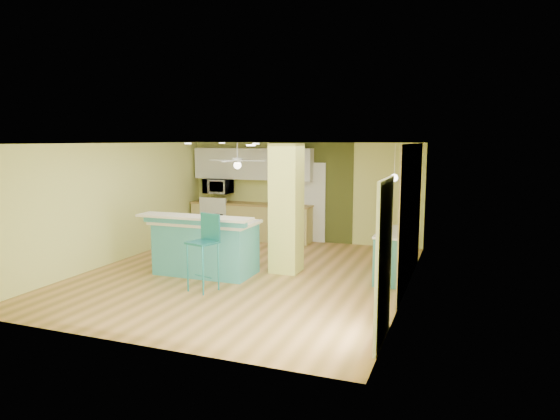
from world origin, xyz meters
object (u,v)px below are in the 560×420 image
object	(u,v)px
bar_stool	(206,240)
fruit_bowl	(276,203)
side_counter	(394,255)
canister	(210,218)
peninsula	(206,246)

from	to	relation	value
bar_stool	fruit_bowl	bearing A→B (deg)	111.34
bar_stool	side_counter	world-z (taller)	bar_stool
fruit_bowl	canister	bearing A→B (deg)	-90.36
canister	peninsula	bearing A→B (deg)	162.39
canister	fruit_bowl	bearing A→B (deg)	89.64
peninsula	side_counter	distance (m)	3.57
bar_stool	canister	xyz separation A→B (m)	(-0.40, 0.87, 0.23)
peninsula	side_counter	size ratio (longest dim) A/B	1.59
bar_stool	canister	world-z (taller)	bar_stool
fruit_bowl	canister	size ratio (longest dim) A/B	1.79
peninsula	canister	bearing A→B (deg)	-17.90
side_counter	fruit_bowl	xyz separation A→B (m)	(-3.30, 2.49, 0.52)
side_counter	fruit_bowl	size ratio (longest dim) A/B	5.10
peninsula	fruit_bowl	distance (m)	3.43
peninsula	fruit_bowl	xyz separation A→B (m)	(0.15, 3.40, 0.42)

